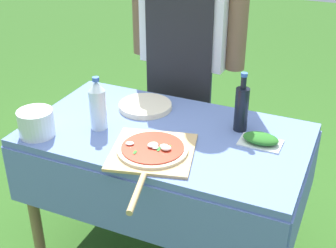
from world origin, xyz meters
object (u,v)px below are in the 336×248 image
Objects in this scene: pizza_on_peel at (152,152)px; herb_container at (261,139)px; person_cook at (187,33)px; mixing_tub at (36,123)px; oil_bottle at (242,108)px; water_bottle at (98,105)px; plate_stack at (145,106)px; prep_table at (166,152)px.

herb_container is at bearing 20.74° from pizza_on_peel.
mixing_tub is (-0.37, -0.83, -0.21)m from person_cook.
person_cook is 11.12× the size of mixing_tub.
oil_bottle reaches higher than herb_container.
pizza_on_peel is at bearing -19.05° from water_bottle.
water_bottle is at bearing -111.21° from plate_stack.
prep_table is 4.83× the size of plate_stack.
oil_bottle reaches higher than plate_stack.
prep_table is 0.43m from herb_container.
oil_bottle is 0.17m from herb_container.
water_bottle is at bearing 146.78° from pizza_on_peel.
herb_container is (0.70, 0.16, -0.10)m from water_bottle.
person_cook is at bearing 103.34° from prep_table.
mixing_tub is (-0.91, -0.32, 0.04)m from herb_container.
person_cook reaches higher than prep_table.
mixing_tub is 0.60× the size of plate_stack.
water_bottle is at bearing -157.64° from oil_bottle.
oil_bottle is 0.49m from plate_stack.
pizza_on_peel is 0.43m from plate_stack.
oil_bottle is at bearing 38.38° from pizza_on_peel.
pizza_on_peel is at bearing 6.11° from mixing_tub.
water_bottle is (-0.15, -0.66, -0.15)m from person_cook.
oil_bottle is (0.43, -0.42, -0.16)m from person_cook.
prep_table is 4.63× the size of oil_bottle.
prep_table is 0.28m from plate_stack.
water_bottle reaches higher than pizza_on_peel.
prep_table is at bearing -42.46° from plate_stack.
water_bottle is (-0.29, -0.09, 0.23)m from prep_table.
pizza_on_peel is 0.45m from oil_bottle.
prep_table is at bearing 106.30° from person_cook.
person_cook is 0.63m from oil_bottle.
water_bottle is 0.72m from herb_container.
oil_bottle is 1.04× the size of plate_stack.
prep_table is at bearing -152.93° from oil_bottle.
oil_bottle reaches higher than mixing_tub.
person_cook is at bearing 82.64° from plate_stack.
herb_container is at bearing 140.07° from person_cook.
prep_table is 6.98× the size of herb_container.
person_cook is at bearing 135.51° from oil_bottle.
person_cook reaches higher than oil_bottle.
oil_bottle is at bearing 27.07° from prep_table.
prep_table is 0.70m from person_cook.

